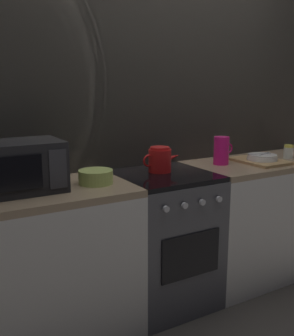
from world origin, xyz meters
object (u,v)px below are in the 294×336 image
at_px(microwave, 18,166).
at_px(kettle, 160,160).
at_px(pitcher, 221,150).
at_px(spice_jar, 289,152).
at_px(dish_pile, 261,159).
at_px(stove_unit, 164,239).
at_px(mixing_bowl, 96,177).

height_order(microwave, kettle, microwave).
bearing_deg(pitcher, spice_jar, -7.09).
distance_m(microwave, dish_pile, 1.73).
xyz_separation_m(stove_unit, kettle, (0.00, 0.06, 0.53)).
relative_size(stove_unit, microwave, 1.96).
distance_m(pitcher, spice_jar, 0.62).
bearing_deg(dish_pile, spice_jar, 3.29).
distance_m(pitcher, dish_pile, 0.32).
height_order(stove_unit, microwave, microwave).
xyz_separation_m(stove_unit, spice_jar, (1.13, -0.03, 0.50)).
relative_size(stove_unit, spice_jar, 8.57).
distance_m(stove_unit, spice_jar, 1.24).
relative_size(stove_unit, mixing_bowl, 4.50).
xyz_separation_m(dish_pile, spice_jar, (0.32, 0.02, 0.03)).
bearing_deg(dish_pile, pitcher, 162.44).
xyz_separation_m(mixing_bowl, dish_pile, (1.30, -0.02, -0.02)).
bearing_deg(spice_jar, mixing_bowl, 179.79).
relative_size(mixing_bowl, pitcher, 1.00).
bearing_deg(kettle, microwave, -178.42).
distance_m(mixing_bowl, dish_pile, 1.30).
xyz_separation_m(microwave, kettle, (0.91, 0.03, -0.05)).
bearing_deg(stove_unit, dish_pile, -3.12).
relative_size(kettle, pitcher, 1.42).
distance_m(stove_unit, pitcher, 0.76).
bearing_deg(mixing_bowl, pitcher, 4.04).
xyz_separation_m(kettle, pitcher, (0.51, -0.01, 0.02)).
bearing_deg(microwave, mixing_bowl, -7.49).
bearing_deg(kettle, mixing_bowl, -170.66).
xyz_separation_m(stove_unit, pitcher, (0.52, 0.05, 0.55)).
relative_size(microwave, kettle, 1.62).
height_order(stove_unit, pitcher, pitcher).
relative_size(kettle, mixing_bowl, 1.42).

